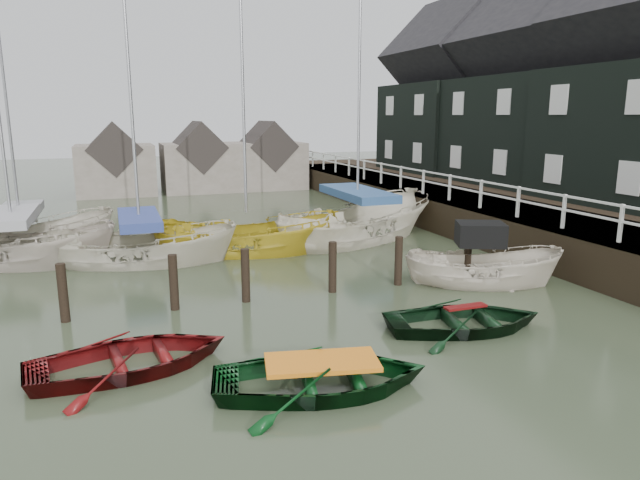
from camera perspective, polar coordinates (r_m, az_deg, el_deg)
name	(u,v)px	position (r m, az deg, el deg)	size (l,w,h in m)	color
ground	(331,337)	(12.60, 1.11, -9.64)	(120.00, 120.00, 0.00)	#2B3522
pier	(452,210)	(25.30, 13.07, 2.90)	(3.04, 32.00, 2.70)	black
land_strip	(553,219)	(28.78, 22.28, 1.98)	(14.00, 38.00, 1.50)	black
quay_houses	(587,92)	(27.43, 25.17, 13.22)	(6.52, 28.14, 10.01)	black
mooring_pilings	(249,283)	(14.84, -7.12, -4.25)	(13.72, 0.22, 1.80)	black
far_sheds	(196,162)	(37.35, -12.30, 7.66)	(14.00, 4.08, 4.39)	#665B51
rowboat_red	(132,370)	(11.63, -18.27, -12.23)	(2.65, 3.70, 0.77)	#560C0C
rowboat_green	(322,390)	(10.33, 0.18, -14.80)	(2.70, 3.78, 0.78)	black
rowboat_dkgreen	(464,329)	(13.39, 14.22, -8.66)	(2.55, 3.57, 0.74)	black
motorboat	(482,282)	(16.90, 15.85, -4.02)	(4.66, 3.28, 2.61)	beige
sailboat_a	(16,262)	(21.04, -28.12, -1.92)	(7.16, 4.73, 11.69)	#BDB1A2
sailboat_b	(142,260)	(19.59, -17.39, -1.97)	(6.63, 3.83, 11.73)	beige
sailboat_c	(247,251)	(20.36, -7.28, -1.12)	(7.09, 4.22, 11.38)	gold
sailboat_d	(357,237)	(22.32, 3.72, 0.27)	(8.41, 5.83, 13.44)	beige
sailboat_e	(23,251)	(22.54, -27.54, -1.00)	(6.78, 4.06, 10.79)	#BCB3A0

